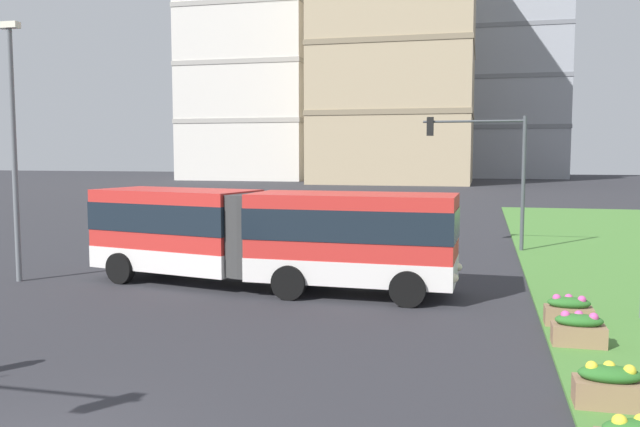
{
  "coord_description": "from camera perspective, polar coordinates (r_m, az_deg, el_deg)",
  "views": [
    {
      "loc": [
        6.18,
        -6.93,
        4.19
      ],
      "look_at": [
        1.0,
        14.07,
        2.2
      ],
      "focal_mm": 37.01,
      "sensor_mm": 36.0,
      "label": 1
    }
  ],
  "objects": [
    {
      "name": "articulated_bus",
      "position": [
        20.53,
        -4.71,
        -1.86
      ],
      "size": [
        12.02,
        3.95,
        3.0
      ],
      "color": "red",
      "rests_on": "ground"
    },
    {
      "name": "flower_planter_1",
      "position": [
        11.99,
        23.75,
        -13.49
      ],
      "size": [
        1.1,
        0.56,
        0.74
      ],
      "color": "#937051",
      "rests_on": "grass_median"
    },
    {
      "name": "apartment_tower_centre",
      "position": [
        120.79,
        16.65,
        12.71
      ],
      "size": [
        16.74,
        16.46,
        40.59
      ],
      "color": "#9EA3AD",
      "rests_on": "ground"
    },
    {
      "name": "car_white_van",
      "position": [
        34.09,
        -7.23,
        -0.57
      ],
      "size": [
        4.45,
        2.12,
        1.58
      ],
      "color": "silver",
      "rests_on": "ground"
    },
    {
      "name": "streetlight_left",
      "position": [
        23.48,
        -24.98,
        5.77
      ],
      "size": [
        0.7,
        0.28,
        8.32
      ],
      "color": "slate",
      "rests_on": "ground"
    },
    {
      "name": "flower_planter_3",
      "position": [
        17.01,
        20.7,
        -7.87
      ],
      "size": [
        1.1,
        0.56,
        0.74
      ],
      "color": "#937051",
      "rests_on": "grass_median"
    },
    {
      "name": "traffic_light_far_right",
      "position": [
        28.94,
        14.35,
        4.7
      ],
      "size": [
        4.29,
        0.28,
        5.73
      ],
      "color": "#474C51",
      "rests_on": "ground"
    },
    {
      "name": "apartment_tower_west",
      "position": [
        110.98,
        -5.7,
        16.64
      ],
      "size": [
        20.2,
        18.84,
        52.26
      ],
      "color": "silver",
      "rests_on": "ground"
    },
    {
      "name": "flower_planter_2",
      "position": [
        15.35,
        21.47,
        -9.31
      ],
      "size": [
        1.1,
        0.56,
        0.74
      ],
      "color": "#937051",
      "rests_on": "grass_median"
    },
    {
      "name": "apartment_tower_westcentre",
      "position": [
        96.05,
        6.57,
        13.63
      ],
      "size": [
        21.71,
        19.91,
        36.46
      ],
      "color": "tan",
      "rests_on": "ground"
    }
  ]
}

